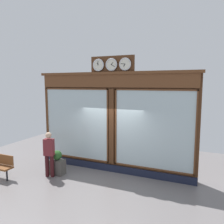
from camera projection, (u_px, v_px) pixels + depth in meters
ground_plane at (73, 207)px, 6.23m from camera, size 14.00×14.00×0.00m
shop_facade at (113, 122)px, 8.66m from camera, size 6.46×0.42×4.48m
pedestrian at (49, 152)px, 8.19m from camera, size 0.40×0.30×1.69m
planter_box at (57, 167)px, 8.50m from camera, size 0.56×0.36×0.57m
planter_shrub at (57, 155)px, 8.45m from camera, size 0.36×0.36×0.36m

